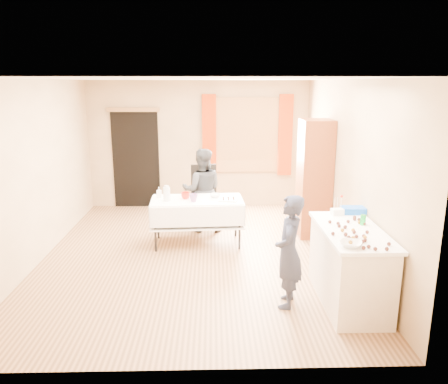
{
  "coord_description": "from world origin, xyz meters",
  "views": [
    {
      "loc": [
        0.28,
        -6.23,
        2.56
      ],
      "look_at": [
        0.45,
        0.0,
        0.98
      ],
      "focal_mm": 35.0,
      "sensor_mm": 36.0,
      "label": 1
    }
  ],
  "objects_px": {
    "party_table": "(197,217)",
    "chair": "(205,209)",
    "woman": "(202,190)",
    "girl": "(289,252)",
    "counter": "(349,266)",
    "cabinet": "(314,179)"
  },
  "relations": [
    {
      "from": "party_table",
      "to": "chair",
      "type": "xyz_separation_m",
      "value": [
        0.1,
        0.86,
        -0.11
      ]
    },
    {
      "from": "chair",
      "to": "woman",
      "type": "relative_size",
      "value": 0.76
    },
    {
      "from": "party_table",
      "to": "girl",
      "type": "relative_size",
      "value": 1.12
    },
    {
      "from": "counter",
      "to": "party_table",
      "type": "bearing_deg",
      "value": 133.12
    },
    {
      "from": "counter",
      "to": "girl",
      "type": "distance_m",
      "value": 0.77
    },
    {
      "from": "cabinet",
      "to": "woman",
      "type": "height_order",
      "value": "cabinet"
    },
    {
      "from": "cabinet",
      "to": "woman",
      "type": "distance_m",
      "value": 1.92
    },
    {
      "from": "counter",
      "to": "woman",
      "type": "xyz_separation_m",
      "value": [
        -1.79,
        2.65,
        0.28
      ]
    },
    {
      "from": "cabinet",
      "to": "chair",
      "type": "distance_m",
      "value": 2.02
    },
    {
      "from": "party_table",
      "to": "woman",
      "type": "xyz_separation_m",
      "value": [
        0.07,
        0.67,
        0.28
      ]
    },
    {
      "from": "cabinet",
      "to": "woman",
      "type": "relative_size",
      "value": 1.35
    },
    {
      "from": "chair",
      "to": "woman",
      "type": "distance_m",
      "value": 0.44
    },
    {
      "from": "woman",
      "to": "girl",
      "type": "bearing_deg",
      "value": 110.61
    },
    {
      "from": "girl",
      "to": "counter",
      "type": "bearing_deg",
      "value": 107.93
    },
    {
      "from": "counter",
      "to": "chair",
      "type": "height_order",
      "value": "chair"
    },
    {
      "from": "woman",
      "to": "cabinet",
      "type": "bearing_deg",
      "value": 171.08
    },
    {
      "from": "cabinet",
      "to": "woman",
      "type": "xyz_separation_m",
      "value": [
        -1.89,
        0.28,
        -0.25
      ]
    },
    {
      "from": "woman",
      "to": "counter",
      "type": "bearing_deg",
      "value": 123.41
    },
    {
      "from": "counter",
      "to": "woman",
      "type": "height_order",
      "value": "woman"
    },
    {
      "from": "chair",
      "to": "woman",
      "type": "bearing_deg",
      "value": -105.96
    },
    {
      "from": "party_table",
      "to": "chair",
      "type": "bearing_deg",
      "value": 80.2
    },
    {
      "from": "party_table",
      "to": "chair",
      "type": "relative_size",
      "value": 1.34
    }
  ]
}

